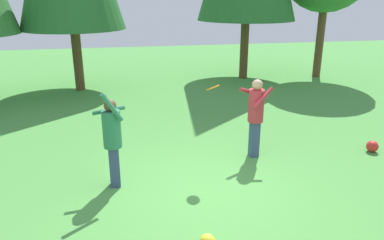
% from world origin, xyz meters
% --- Properties ---
extents(ground_plane, '(40.00, 40.00, 0.00)m').
position_xyz_m(ground_plane, '(0.00, 0.00, 0.00)').
color(ground_plane, '#4C9342').
extents(person_thrower, '(0.61, 0.56, 1.91)m').
position_xyz_m(person_thrower, '(-1.70, 0.53, 1.03)').
color(person_thrower, '#38476B').
rests_on(person_thrower, ground_plane).
extents(person_catcher, '(0.71, 0.66, 1.78)m').
position_xyz_m(person_catcher, '(1.39, 1.32, 1.06)').
color(person_catcher, '#38476B').
rests_on(person_catcher, ground_plane).
extents(frisbee, '(0.37, 0.37, 0.14)m').
position_xyz_m(frisbee, '(0.30, 0.89, 1.75)').
color(frisbee, orange).
extents(ball_red, '(0.27, 0.27, 0.27)m').
position_xyz_m(ball_red, '(4.18, 0.99, 0.14)').
color(ball_red, red).
rests_on(ball_red, ground_plane).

